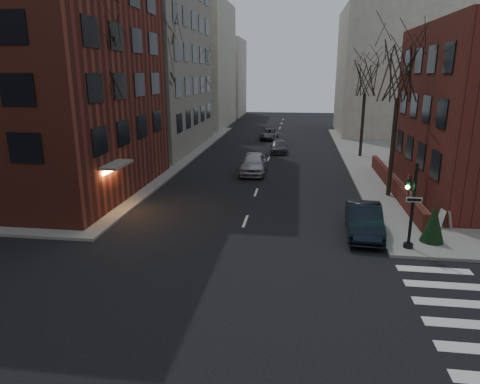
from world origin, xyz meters
name	(u,v)px	position (x,y,z in m)	size (l,w,h in m)	color
ground	(194,359)	(0.00, 0.00, 0.00)	(160.00, 160.00, 0.00)	black
building_left_brick	(17,56)	(-15.50, 16.50, 9.00)	(15.00, 15.00, 18.00)	maroon
building_left_tan	(106,11)	(-17.00, 34.00, 14.00)	(18.00, 18.00, 28.00)	gray
low_wall_right	(393,184)	(9.30, 19.00, 0.65)	(0.35, 16.00, 1.00)	#581E19
building_distant_la	(182,66)	(-15.00, 55.00, 9.00)	(14.00, 16.00, 18.00)	beige
building_distant_ra	(395,72)	(15.00, 50.00, 8.00)	(14.00, 14.00, 16.00)	beige
building_distant_lb	(216,78)	(-13.00, 72.00, 7.00)	(10.00, 12.00, 14.00)	beige
traffic_signal	(411,211)	(7.94, 8.99, 1.91)	(0.76, 0.44, 4.00)	black
tree_left_a	(99,64)	(-8.80, 14.00, 8.47)	(4.18, 4.18, 10.26)	#2D231C
tree_left_b	(162,61)	(-8.80, 26.00, 8.91)	(4.40, 4.40, 10.80)	#2D231C
tree_left_c	(200,72)	(-8.80, 40.00, 8.03)	(3.96, 3.96, 9.72)	#2D231C
tree_right_a	(400,72)	(8.80, 18.00, 8.03)	(3.96, 3.96, 9.72)	#2D231C
tree_right_b	(366,77)	(8.80, 32.00, 7.59)	(3.74, 3.74, 9.18)	#2D231C
streetlamp_near	(157,122)	(-8.20, 22.00, 4.24)	(0.36, 0.36, 6.28)	black
streetlamp_far	(209,104)	(-8.20, 42.00, 4.24)	(0.36, 0.36, 6.28)	black
parked_sedan	(364,220)	(6.20, 10.77, 0.79)	(1.66, 4.77, 1.57)	black
car_lane_silver	(253,163)	(-0.80, 23.70, 0.86)	(2.03, 5.04, 1.72)	#A9A9AE
car_lane_gray	(279,146)	(0.80, 33.61, 0.61)	(1.72, 4.22, 1.22)	#3A3A3F
car_lane_far	(269,134)	(-0.80, 42.52, 0.64)	(2.12, 4.61, 1.28)	#39393E
sandwich_board	(445,219)	(10.50, 12.06, 0.63)	(0.43, 0.60, 0.96)	silver
evergreen_shrub	(434,223)	(9.29, 9.91, 1.07)	(1.10, 1.10, 1.84)	black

